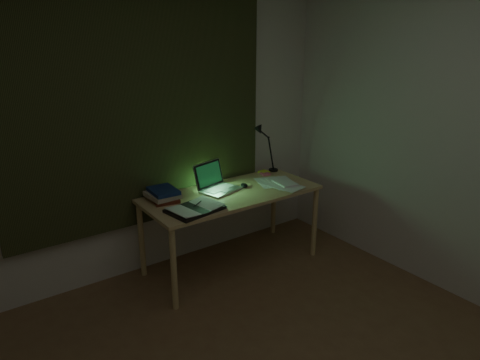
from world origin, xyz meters
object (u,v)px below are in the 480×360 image
object	(u,v)px
laptop	(221,178)
loose_papers	(279,184)
open_textbook	(195,208)
desk	(232,229)
desk_lamp	(274,147)
book_stack	(163,195)

from	to	relation	value
laptop	loose_papers	distance (m)	0.54
open_textbook	loose_papers	distance (m)	0.90
desk	open_textbook	xyz separation A→B (m)	(-0.45, -0.17, 0.36)
open_textbook	loose_papers	bearing A→B (deg)	-4.14
desk	open_textbook	size ratio (longest dim) A/B	3.79
laptop	desk_lamp	distance (m)	0.76
open_textbook	desk_lamp	world-z (taller)	desk_lamp
loose_papers	desk	bearing A→B (deg)	169.18
desk	laptop	distance (m)	0.47
laptop	loose_papers	world-z (taller)	laptop
open_textbook	laptop	bearing A→B (deg)	23.18
laptop	desk_lamp	world-z (taller)	desk_lamp
loose_papers	desk_lamp	distance (m)	0.47
open_textbook	book_stack	distance (m)	0.34
desk	loose_papers	distance (m)	0.57
open_textbook	desk_lamp	distance (m)	1.21
desk	loose_papers	size ratio (longest dim) A/B	4.18
desk	desk_lamp	xyz separation A→B (m)	(0.67, 0.26, 0.58)
book_stack	desk_lamp	xyz separation A→B (m)	(1.22, 0.10, 0.19)
loose_papers	desk_lamp	size ratio (longest dim) A/B	0.74
open_textbook	desk_lamp	xyz separation A→B (m)	(1.12, 0.43, 0.22)
loose_papers	open_textbook	bearing A→B (deg)	-174.90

